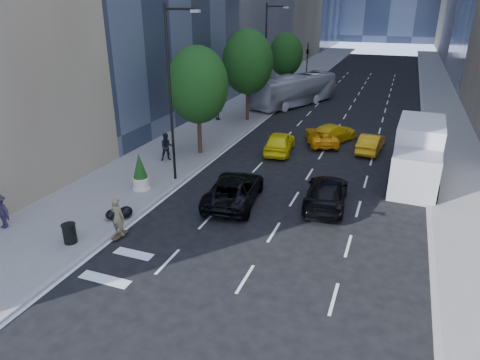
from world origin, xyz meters
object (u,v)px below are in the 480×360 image
at_px(black_sedan_lincoln, 234,189).
at_px(box_truck, 418,153).
at_px(skateboarder, 118,219).
at_px(black_sedan_mercedes, 326,193).
at_px(trash_can, 70,234).
at_px(city_bus, 295,90).
at_px(planter_shrub, 140,172).

xyz_separation_m(black_sedan_lincoln, box_truck, (9.21, 6.91, 1.02)).
xyz_separation_m(skateboarder, black_sedan_mercedes, (8.37, 6.79, -0.19)).
bearing_deg(skateboarder, trash_can, 42.81).
relative_size(city_bus, trash_can, 13.15).
xyz_separation_m(black_sedan_lincoln, city_bus, (-2.80, 24.65, 0.84)).
bearing_deg(black_sedan_lincoln, planter_shrub, -1.18).
distance_m(black_sedan_mercedes, trash_can, 12.92).
bearing_deg(trash_can, city_bus, 85.58).
bearing_deg(planter_shrub, black_sedan_mercedes, 10.42).
bearing_deg(city_bus, skateboarder, -67.49).
xyz_separation_m(black_sedan_lincoln, trash_can, (-5.23, -6.84, -0.17)).
height_order(black_sedan_lincoln, black_sedan_mercedes, black_sedan_lincoln).
distance_m(black_sedan_mercedes, box_truck, 7.20).
bearing_deg(trash_can, black_sedan_mercedes, 39.23).
distance_m(black_sedan_lincoln, city_bus, 24.83).
height_order(skateboarder, box_truck, box_truck).
relative_size(black_sedan_lincoln, planter_shrub, 2.51).
height_order(black_sedan_mercedes, planter_shrub, planter_shrub).
relative_size(black_sedan_lincoln, black_sedan_mercedes, 1.05).
bearing_deg(city_bus, planter_shrub, -72.19).
relative_size(black_sedan_lincoln, box_truck, 0.74).
xyz_separation_m(skateboarder, city_bus, (0.80, 30.11, 0.66)).
relative_size(trash_can, planter_shrub, 0.40).
bearing_deg(black_sedan_mercedes, box_truck, -133.06).
xyz_separation_m(black_sedan_lincoln, planter_shrub, (-5.55, -0.57, 0.43)).
distance_m(skateboarder, trash_can, 2.17).
distance_m(box_truck, planter_shrub, 16.56).
bearing_deg(city_bus, box_truck, -31.87).
distance_m(skateboarder, city_bus, 30.13).
height_order(black_sedan_mercedes, city_bus, city_bus).
distance_m(black_sedan_lincoln, box_truck, 11.56).
bearing_deg(black_sedan_mercedes, city_bus, -76.53).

